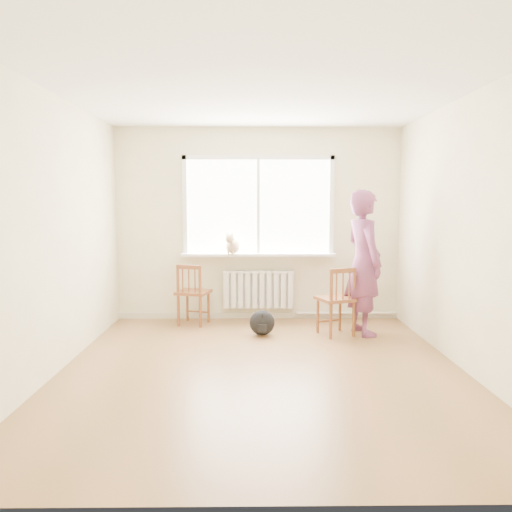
{
  "coord_description": "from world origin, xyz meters",
  "views": [
    {
      "loc": [
        -0.12,
        -4.81,
        1.65
      ],
      "look_at": [
        -0.04,
        1.2,
        1.01
      ],
      "focal_mm": 35.0,
      "sensor_mm": 36.0,
      "label": 1
    }
  ],
  "objects_px": {
    "cat": "(232,245)",
    "backpack": "(262,323)",
    "chair_right": "(338,301)",
    "person": "(364,263)",
    "chair_left": "(192,294)"
  },
  "relations": [
    {
      "from": "chair_left",
      "to": "person",
      "type": "distance_m",
      "value": 2.31
    },
    {
      "from": "chair_left",
      "to": "chair_right",
      "type": "xyz_separation_m",
      "value": [
        1.87,
        -0.57,
        0.01
      ]
    },
    {
      "from": "chair_right",
      "to": "cat",
      "type": "relative_size",
      "value": 1.94
    },
    {
      "from": "backpack",
      "to": "person",
      "type": "bearing_deg",
      "value": 2.75
    },
    {
      "from": "chair_left",
      "to": "person",
      "type": "bearing_deg",
      "value": -176.96
    },
    {
      "from": "chair_right",
      "to": "backpack",
      "type": "bearing_deg",
      "value": -22.75
    },
    {
      "from": "person",
      "to": "cat",
      "type": "relative_size",
      "value": 4.08
    },
    {
      "from": "chair_right",
      "to": "backpack",
      "type": "relative_size",
      "value": 2.73
    },
    {
      "from": "chair_left",
      "to": "chair_right",
      "type": "height_order",
      "value": "chair_right"
    },
    {
      "from": "person",
      "to": "backpack",
      "type": "bearing_deg",
      "value": 78.0
    },
    {
      "from": "cat",
      "to": "backpack",
      "type": "bearing_deg",
      "value": -47.47
    },
    {
      "from": "chair_right",
      "to": "cat",
      "type": "xyz_separation_m",
      "value": [
        -1.33,
        0.78,
        0.64
      ]
    },
    {
      "from": "person",
      "to": "cat",
      "type": "distance_m",
      "value": 1.81
    },
    {
      "from": "chair_right",
      "to": "person",
      "type": "height_order",
      "value": "person"
    },
    {
      "from": "cat",
      "to": "person",
      "type": "bearing_deg",
      "value": -7.61
    }
  ]
}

